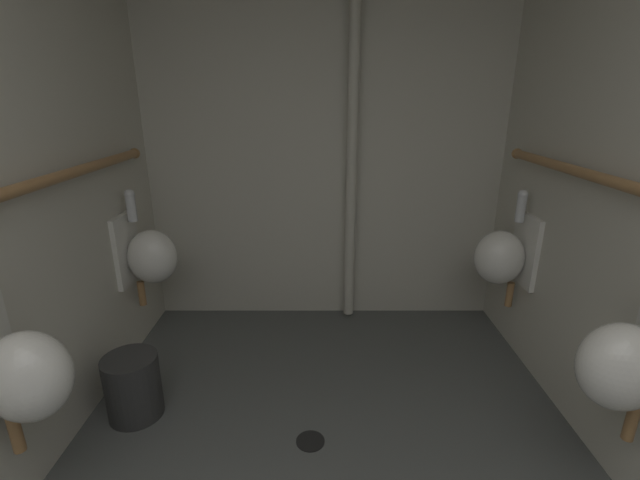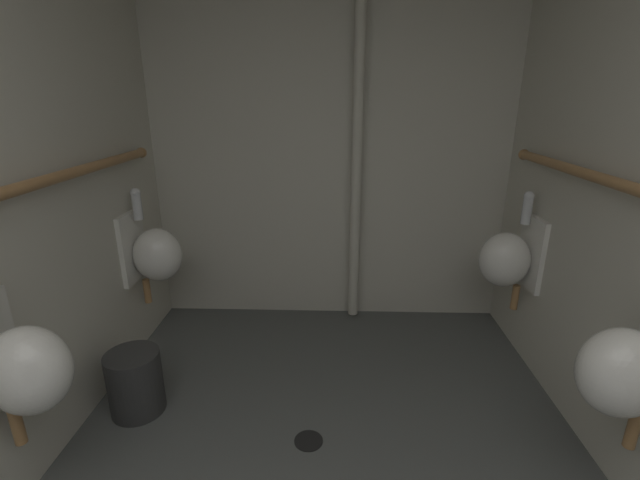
% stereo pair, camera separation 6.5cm
% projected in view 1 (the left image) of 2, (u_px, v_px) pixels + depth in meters
% --- Properties ---
extents(wall_back, '(2.60, 0.06, 2.70)m').
position_uv_depth(wall_back, '(327.00, 133.00, 2.99)').
color(wall_back, beige).
rests_on(wall_back, ground).
extents(urinal_left_mid, '(0.32, 0.30, 0.76)m').
position_uv_depth(urinal_left_mid, '(24.00, 373.00, 1.54)').
color(urinal_left_mid, silver).
extents(urinal_left_far, '(0.32, 0.30, 0.76)m').
position_uv_depth(urinal_left_far, '(151.00, 255.00, 2.69)').
color(urinal_left_far, silver).
extents(urinal_right_mid, '(0.32, 0.30, 0.76)m').
position_uv_depth(urinal_right_mid, '(629.00, 365.00, 1.59)').
color(urinal_right_mid, silver).
extents(urinal_right_far, '(0.32, 0.30, 0.76)m').
position_uv_depth(urinal_right_far, '(505.00, 256.00, 2.67)').
color(urinal_right_far, silver).
extents(standpipe_back_wall, '(0.07, 0.07, 2.65)m').
position_uv_depth(standpipe_back_wall, '(355.00, 134.00, 2.88)').
color(standpipe_back_wall, beige).
rests_on(standpipe_back_wall, ground).
extents(floor_drain, '(0.14, 0.14, 0.01)m').
position_uv_depth(floor_drain, '(312.00, 441.00, 2.10)').
color(floor_drain, black).
rests_on(floor_drain, ground).
extents(waste_bin, '(0.28, 0.28, 0.34)m').
position_uv_depth(waste_bin, '(135.00, 386.00, 2.24)').
color(waste_bin, '#2D2D2D').
rests_on(waste_bin, ground).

